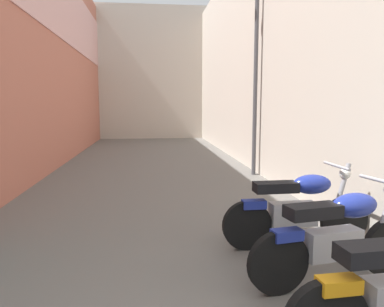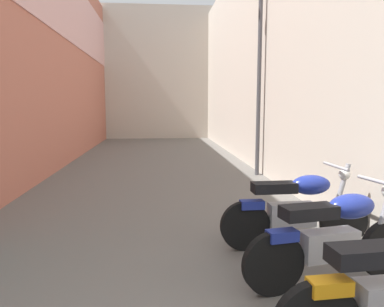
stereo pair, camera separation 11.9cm
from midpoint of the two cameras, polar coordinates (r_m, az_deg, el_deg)
The scene contains 7 objects.
ground_plane at distance 8.05m, azimuth -6.11°, elevation -5.01°, with size 34.81×34.81×0.00m, color #66635E.
building_left at distance 10.32m, azimuth -22.92°, elevation 15.52°, with size 0.45×18.81×6.50m.
building_right at distance 10.36m, azimuth 9.95°, elevation 15.22°, with size 0.45×18.81×6.30m.
building_far_end at distance 20.33m, azimuth -6.50°, elevation 12.00°, with size 8.25×2.00×6.70m, color beige.
motorcycle_third at distance 3.87m, azimuth 20.68°, elevation -11.64°, with size 1.84×0.58×1.04m.
motorcycle_fourth at distance 4.72m, azimuth 15.24°, elevation -7.96°, with size 1.85×0.58×1.04m.
street_lamp at distance 9.31m, azimuth 8.86°, elevation 13.60°, with size 0.79×0.18×4.69m.
Camera 1 is at (-0.09, -0.45, 1.74)m, focal length 34.74 mm.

